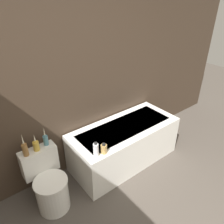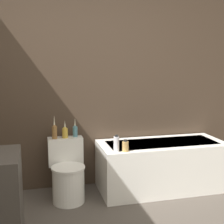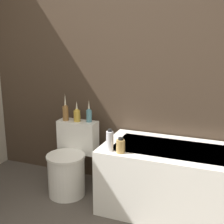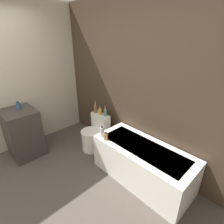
{
  "view_description": "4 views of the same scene",
  "coord_description": "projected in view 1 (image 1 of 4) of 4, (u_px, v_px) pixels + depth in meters",
  "views": [
    {
      "loc": [
        -0.83,
        -0.1,
        2.18
      ],
      "look_at": [
        0.38,
        1.42,
        1.06
      ],
      "focal_mm": 35.0,
      "sensor_mm": 36.0,
      "label": 1
    },
    {
      "loc": [
        -0.66,
        -1.65,
        1.52
      ],
      "look_at": [
        0.15,
        1.55,
        0.98
      ],
      "focal_mm": 50.0,
      "sensor_mm": 36.0,
      "label": 2
    },
    {
      "loc": [
        1.06,
        -0.77,
        1.52
      ],
      "look_at": [
        0.18,
        1.46,
        0.89
      ],
      "focal_mm": 50.0,
      "sensor_mm": 36.0,
      "label": 3
    },
    {
      "loc": [
        1.97,
        -0.07,
        2.08
      ],
      "look_at": [
        0.25,
        1.58,
        0.99
      ],
      "focal_mm": 28.0,
      "sensor_mm": 36.0,
      "label": 4
    }
  ],
  "objects": [
    {
      "name": "wall_back_tiled",
      "position": [
        48.0,
        81.0,
        2.36
      ],
      "size": [
        6.4,
        0.06,
        2.6
      ],
      "color": "#423326",
      "rests_on": "ground_plane"
    },
    {
      "name": "bathtub",
      "position": [
        124.0,
        143.0,
        3.03
      ],
      "size": [
        1.49,
        0.66,
        0.57
      ],
      "color": "white",
      "rests_on": "ground"
    },
    {
      "name": "toilet",
      "position": [
        49.0,
        184.0,
        2.4
      ],
      "size": [
        0.39,
        0.51,
        0.66
      ],
      "color": "white",
      "rests_on": "ground"
    },
    {
      "name": "vase_gold",
      "position": [
        25.0,
        148.0,
        2.22
      ],
      "size": [
        0.06,
        0.06,
        0.27
      ],
      "color": "olive",
      "rests_on": "toilet"
    },
    {
      "name": "vase_silver",
      "position": [
        36.0,
        145.0,
        2.3
      ],
      "size": [
        0.07,
        0.07,
        0.2
      ],
      "color": "gold",
      "rests_on": "toilet"
    },
    {
      "name": "vase_bronze",
      "position": [
        46.0,
        139.0,
        2.38
      ],
      "size": [
        0.06,
        0.06,
        0.22
      ],
      "color": "teal",
      "rests_on": "toilet"
    },
    {
      "name": "shampoo_bottle_tall",
      "position": [
        96.0,
        150.0,
        2.34
      ],
      "size": [
        0.06,
        0.06,
        0.18
      ],
      "color": "silver",
      "rests_on": "bathtub"
    },
    {
      "name": "shampoo_bottle_short",
      "position": [
        104.0,
        149.0,
        2.4
      ],
      "size": [
        0.07,
        0.07,
        0.13
      ],
      "color": "tan",
      "rests_on": "bathtub"
    }
  ]
}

